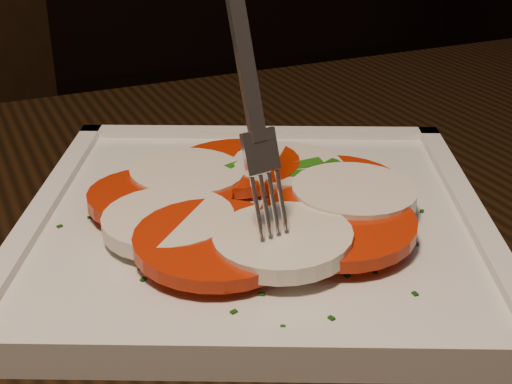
# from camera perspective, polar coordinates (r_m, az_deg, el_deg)

# --- Properties ---
(table) EXTENTS (1.22, 0.83, 0.75)m
(table) POSITION_cam_1_polar(r_m,az_deg,el_deg) (0.51, 5.70, -14.61)
(table) COLOR black
(table) RESTS_ON ground
(plate) EXTENTS (0.39, 0.39, 0.01)m
(plate) POSITION_cam_1_polar(r_m,az_deg,el_deg) (0.47, 0.00, -2.48)
(plate) COLOR silver
(plate) RESTS_ON table
(caprese_salad) EXTENTS (0.23, 0.25, 0.02)m
(caprese_salad) POSITION_cam_1_polar(r_m,az_deg,el_deg) (0.46, 0.01, -0.57)
(caprese_salad) COLOR #B91C04
(caprese_salad) RESTS_ON plate
(fork) EXTENTS (0.03, 0.06, 0.18)m
(fork) POSITION_cam_1_polar(r_m,az_deg,el_deg) (0.39, -1.47, 10.59)
(fork) COLOR white
(fork) RESTS_ON caprese_salad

